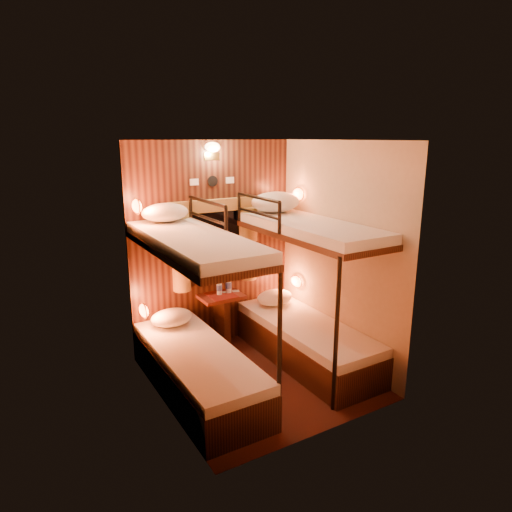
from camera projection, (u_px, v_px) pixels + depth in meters
floor at (259, 378)px, 4.74m from camera, size 2.10×2.10×0.00m
ceiling at (259, 140)px, 4.14m from camera, size 2.10×2.10×0.00m
wall_back at (213, 246)px, 5.32m from camera, size 2.40×0.00×2.40m
wall_front at (328, 299)px, 3.57m from camera, size 2.40×0.00×2.40m
wall_left at (160, 283)px, 3.95m from camera, size 0.00×2.40×2.40m
wall_right at (338, 254)px, 4.93m from camera, size 0.00×2.40×2.40m
back_panel at (213, 246)px, 5.30m from camera, size 2.00×0.03×2.40m
bunk_left at (197, 340)px, 4.34m from camera, size 0.72×1.90×1.82m
bunk_right at (306, 314)px, 4.98m from camera, size 0.72×1.90×1.82m
window at (214, 248)px, 5.28m from camera, size 1.00×0.12×0.79m
curtains at (216, 242)px, 5.23m from camera, size 1.10×0.22×1.00m
back_fixtures at (212, 154)px, 5.01m from camera, size 0.54×0.09×0.48m
reading_lamps at (226, 248)px, 5.01m from camera, size 2.00×0.20×1.25m
table at (222, 314)px, 5.35m from camera, size 0.50×0.34×0.66m
bottle_left at (219, 287)px, 5.28m from camera, size 0.07×0.07×0.23m
bottle_right at (229, 284)px, 5.35m from camera, size 0.07×0.07×0.24m
sachet_a at (236, 291)px, 5.42m from camera, size 0.10×0.09×0.01m
sachet_b at (225, 292)px, 5.38m from camera, size 0.08×0.07×0.01m
pillow_lower_left at (172, 317)px, 4.91m from camera, size 0.46×0.33×0.18m
pillow_lower_right at (275, 297)px, 5.52m from camera, size 0.46×0.33×0.18m
pillow_upper_left at (165, 212)px, 4.65m from camera, size 0.49×0.35×0.19m
pillow_upper_right at (276, 202)px, 5.23m from camera, size 0.60×0.43×0.23m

